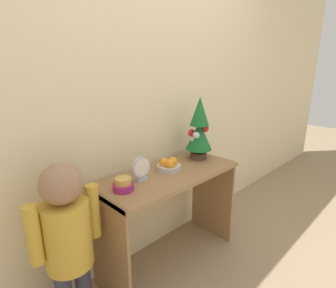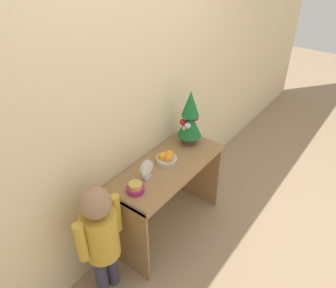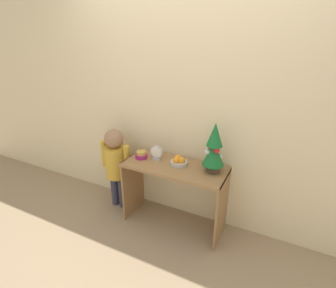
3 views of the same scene
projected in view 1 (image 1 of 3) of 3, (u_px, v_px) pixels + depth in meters
ground_plane at (192, 275)px, 1.83m from camera, size 12.00×12.00×0.00m
back_wall at (143, 90)px, 1.81m from camera, size 7.00×0.05×2.50m
console_table at (170, 195)px, 1.83m from camera, size 1.03×0.44×0.71m
mini_tree at (199, 129)px, 2.00m from camera, size 0.20×0.20×0.48m
fruit_bowl at (169, 165)px, 1.82m from camera, size 0.17×0.17×0.09m
singing_bowl at (123, 185)px, 1.52m from camera, size 0.12×0.12×0.08m
desk_clock at (141, 169)px, 1.64m from camera, size 0.14×0.04×0.16m
child_figure at (67, 232)px, 1.33m from camera, size 0.38×0.24×0.96m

